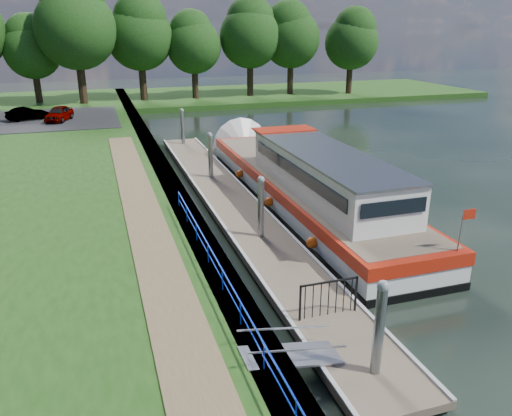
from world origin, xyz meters
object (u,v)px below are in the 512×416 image
object	(u,v)px
pontoon	(232,205)
car_a	(59,113)
car_b	(27,114)
barge	(299,181)

from	to	relation	value
pontoon	car_a	distance (m)	25.25
pontoon	car_b	size ratio (longest dim) A/B	8.90
car_a	barge	bearing A→B (deg)	-43.92
barge	car_b	distance (m)	28.97
pontoon	barge	bearing A→B (deg)	1.90
barge	car_a	distance (m)	26.59
barge	car_b	bearing A→B (deg)	121.43
barge	car_a	size ratio (longest dim) A/B	5.70
car_a	car_b	world-z (taller)	car_a
car_a	car_b	bearing A→B (deg)	172.89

